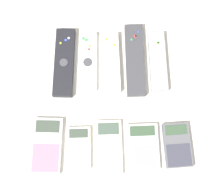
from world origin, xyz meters
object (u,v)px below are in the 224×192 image
at_px(remote_2, 112,62).
at_px(calculator_2, 110,147).
at_px(remote_0, 65,62).
at_px(calculator_3, 144,147).
at_px(remote_4, 159,61).
at_px(calculator_4, 179,145).
at_px(remote_3, 136,60).
at_px(calculator_0, 48,145).
at_px(calculator_1, 80,148).
at_px(remote_1, 89,61).

bearing_deg(remote_2, calculator_2, -93.92).
xyz_separation_m(remote_0, calculator_3, (0.22, -0.25, -0.00)).
height_order(calculator_2, calculator_3, calculator_3).
bearing_deg(remote_4, remote_2, 179.23).
relative_size(remote_0, calculator_4, 1.65).
bearing_deg(calculator_3, remote_3, 92.22).
bearing_deg(remote_3, remote_4, -5.57).
bearing_deg(remote_2, calculator_0, -128.78).
relative_size(remote_0, remote_2, 1.14).
relative_size(remote_2, calculator_3, 1.42).
height_order(remote_4, calculator_1, remote_4).
bearing_deg(remote_0, remote_1, 4.10).
bearing_deg(remote_0, calculator_1, -77.85).
height_order(remote_1, calculator_0, remote_1).
bearing_deg(remote_3, remote_1, -179.80).
bearing_deg(remote_1, remote_3, 1.01).
bearing_deg(remote_1, remote_2, -3.66).
height_order(remote_1, calculator_4, remote_1).
distance_m(calculator_1, calculator_4, 0.27).
bearing_deg(remote_0, calculator_3, -46.29).
xyz_separation_m(remote_4, calculator_0, (-0.32, -0.24, -0.00)).
bearing_deg(remote_1, remote_0, -177.90).
relative_size(remote_3, calculator_2, 1.46).
relative_size(remote_4, calculator_3, 1.42).
relative_size(remote_2, remote_3, 0.83).
xyz_separation_m(remote_4, calculator_3, (-0.05, -0.25, -0.00)).
distance_m(calculator_1, calculator_3, 0.18).
bearing_deg(calculator_0, calculator_4, 1.51).
height_order(remote_3, calculator_1, remote_3).
bearing_deg(calculator_1, remote_1, 83.66).
xyz_separation_m(remote_1, calculator_3, (0.15, -0.25, -0.00)).
xyz_separation_m(remote_3, calculator_1, (-0.16, -0.25, -0.00)).
relative_size(remote_1, remote_3, 0.82).
xyz_separation_m(calculator_0, calculator_2, (0.17, -0.01, -0.00)).
distance_m(remote_3, calculator_1, 0.30).
relative_size(remote_0, calculator_2, 1.39).
bearing_deg(remote_1, calculator_2, -76.87).
distance_m(remote_2, calculator_2, 0.25).
relative_size(calculator_3, calculator_4, 1.02).
xyz_separation_m(remote_0, calculator_0, (-0.04, -0.24, -0.00)).
bearing_deg(calculator_2, remote_0, 116.11).
distance_m(calculator_3, calculator_4, 0.09).
relative_size(remote_2, calculator_1, 1.59).
relative_size(remote_0, remote_3, 0.95).
bearing_deg(calculator_2, remote_2, 86.69).
bearing_deg(remote_0, remote_2, 1.25).
xyz_separation_m(remote_0, calculator_4, (0.32, -0.24, -0.00)).
relative_size(calculator_2, calculator_3, 1.17).
bearing_deg(remote_2, calculator_4, -55.40).
xyz_separation_m(calculator_2, calculator_4, (0.19, 0.00, 0.00)).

